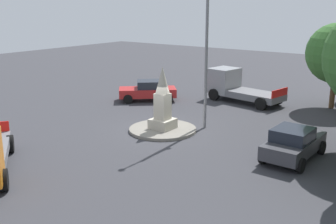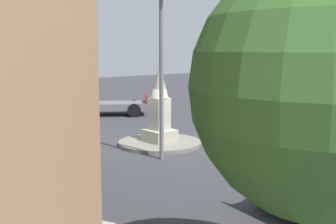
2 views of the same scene
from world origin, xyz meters
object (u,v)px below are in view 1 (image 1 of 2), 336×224
Objects in this scene: monument at (163,102)px; car_red_near_island at (148,90)px; car_dark_grey_far_side at (294,143)px; streetlamp at (207,34)px; truck_grey_waiting at (235,86)px.

monument is 7.43m from car_red_near_island.
car_red_near_island is 13.47m from car_dark_grey_far_side.
monument reaches higher than car_red_near_island.
streetlamp is 2.23× the size of car_dark_grey_far_side.
car_dark_grey_far_side is (-1.79, -5.71, -4.44)m from streetlamp.
truck_grey_waiting is at bearing 40.23° from car_dark_grey_far_side.
truck_grey_waiting is at bearing 1.39° from monument.
truck_grey_waiting is (8.81, 7.45, 0.29)m from car_dark_grey_far_side.
car_dark_grey_far_side is (0.12, -7.24, -0.88)m from monument.
monument is at bearing -134.68° from car_red_near_island.
monument is at bearing 141.41° from streetlamp.
car_dark_grey_far_side is at bearing -139.77° from truck_grey_waiting.
car_dark_grey_far_side reaches higher than car_red_near_island.
monument is 0.83× the size of car_red_near_island.
car_dark_grey_far_side is at bearing -112.08° from car_red_near_island.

